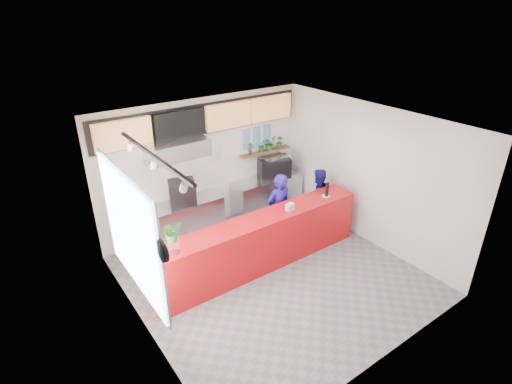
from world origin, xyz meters
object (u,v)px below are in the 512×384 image
service_counter (261,243)px  espresso_machine (274,167)px  staff_center (278,210)px  panini_oven (182,192)px  pepper_mill (327,189)px  staff_right (317,198)px

service_counter → espresso_machine: size_ratio=6.06×
staff_center → panini_oven: bearing=-39.2°
espresso_machine → staff_center: size_ratio=0.46×
service_counter → panini_oven: 2.04m
staff_center → pepper_mill: 1.10m
service_counter → staff_right: size_ratio=3.20×
espresso_machine → staff_right: staff_right is taller
panini_oven → staff_center: bearing=-20.4°
pepper_mill → espresso_machine: bearing=88.4°
panini_oven → service_counter: bearing=-47.8°
service_counter → pepper_mill: (1.65, -0.06, 0.71)m
service_counter → staff_center: size_ratio=2.77×
panini_oven → staff_right: bearing=-4.2°
staff_right → pepper_mill: bearing=68.9°
espresso_machine → panini_oven: bearing=-159.7°
service_counter → espresso_machine: (1.70, 1.80, 0.59)m
espresso_machine → pepper_mill: pepper_mill is taller
espresso_machine → staff_center: staff_center is taller
staff_center → staff_right: (1.21, 0.09, -0.11)m
staff_center → staff_right: bearing=-175.0°
panini_oven → pepper_mill: bearing=-18.2°
staff_center → pepper_mill: (0.84, -0.55, 0.45)m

